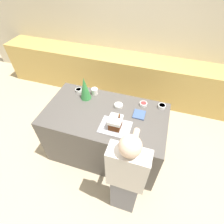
{
  "coord_description": "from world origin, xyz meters",
  "views": [
    {
      "loc": [
        0.62,
        -1.62,
        2.74
      ],
      "look_at": [
        0.11,
        0.0,
        1.01
      ],
      "focal_mm": 28.0,
      "sensor_mm": 36.0,
      "label": 1
    }
  ],
  "objects_px": {
    "candy_bowl_far_right": "(143,104)",
    "candy_bowl_near_tray_left": "(79,90)",
    "baking_tray": "(115,127)",
    "candy_bowl_center_rear": "(162,106)",
    "person": "(126,179)",
    "mug": "(95,91)",
    "cookbook": "(139,114)",
    "candy_bowl_near_tray_right": "(119,105)",
    "gingerbread_house": "(115,122)",
    "decorative_tree": "(85,88)"
  },
  "relations": [
    {
      "from": "candy_bowl_far_right",
      "to": "candy_bowl_near_tray_left",
      "type": "distance_m",
      "value": 1.06
    },
    {
      "from": "baking_tray",
      "to": "candy_bowl_center_rear",
      "type": "xyz_separation_m",
      "value": [
        0.54,
        0.56,
        0.02
      ]
    },
    {
      "from": "baking_tray",
      "to": "person",
      "type": "distance_m",
      "value": 0.66
    },
    {
      "from": "candy_bowl_center_rear",
      "to": "mug",
      "type": "distance_m",
      "value": 1.05
    },
    {
      "from": "cookbook",
      "to": "candy_bowl_near_tray_right",
      "type": "bearing_deg",
      "value": 167.04
    },
    {
      "from": "candy_bowl_near_tray_left",
      "to": "candy_bowl_far_right",
      "type": "bearing_deg",
      "value": -0.56
    },
    {
      "from": "gingerbread_house",
      "to": "mug",
      "type": "xyz_separation_m",
      "value": [
        -0.51,
        0.56,
        -0.04
      ]
    },
    {
      "from": "candy_bowl_near_tray_left",
      "to": "cookbook",
      "type": "distance_m",
      "value": 1.07
    },
    {
      "from": "person",
      "to": "baking_tray",
      "type": "bearing_deg",
      "value": 117.81
    },
    {
      "from": "baking_tray",
      "to": "candy_bowl_near_tray_left",
      "type": "xyz_separation_m",
      "value": [
        -0.79,
        0.54,
        0.02
      ]
    },
    {
      "from": "baking_tray",
      "to": "gingerbread_house",
      "type": "relative_size",
      "value": 1.87
    },
    {
      "from": "decorative_tree",
      "to": "person",
      "type": "height_order",
      "value": "person"
    },
    {
      "from": "gingerbread_house",
      "to": "decorative_tree",
      "type": "height_order",
      "value": "decorative_tree"
    },
    {
      "from": "gingerbread_house",
      "to": "decorative_tree",
      "type": "relative_size",
      "value": 0.59
    },
    {
      "from": "candy_bowl_near_tray_right",
      "to": "person",
      "type": "xyz_separation_m",
      "value": [
        0.37,
        -0.96,
        -0.16
      ]
    },
    {
      "from": "candy_bowl_near_tray_left",
      "to": "cookbook",
      "type": "bearing_deg",
      "value": -12.42
    },
    {
      "from": "baking_tray",
      "to": "gingerbread_house",
      "type": "xyz_separation_m",
      "value": [
        0.0,
        0.0,
        0.09
      ]
    },
    {
      "from": "candy_bowl_far_right",
      "to": "candy_bowl_near_tray_left",
      "type": "relative_size",
      "value": 1.08
    },
    {
      "from": "cookbook",
      "to": "mug",
      "type": "xyz_separation_m",
      "value": [
        -0.77,
        0.25,
        0.04
      ]
    },
    {
      "from": "candy_bowl_near_tray_right",
      "to": "cookbook",
      "type": "bearing_deg",
      "value": -12.96
    },
    {
      "from": "baking_tray",
      "to": "mug",
      "type": "bearing_deg",
      "value": 132.18
    },
    {
      "from": "candy_bowl_near_tray_left",
      "to": "candy_bowl_center_rear",
      "type": "height_order",
      "value": "candy_bowl_center_rear"
    },
    {
      "from": "mug",
      "to": "baking_tray",
      "type": "bearing_deg",
      "value": -47.82
    },
    {
      "from": "candy_bowl_near_tray_left",
      "to": "candy_bowl_center_rear",
      "type": "relative_size",
      "value": 0.94
    },
    {
      "from": "gingerbread_house",
      "to": "candy_bowl_near_tray_right",
      "type": "xyz_separation_m",
      "value": [
        -0.07,
        0.39,
        -0.07
      ]
    },
    {
      "from": "candy_bowl_near_tray_right",
      "to": "candy_bowl_near_tray_left",
      "type": "relative_size",
      "value": 1.22
    },
    {
      "from": "candy_bowl_center_rear",
      "to": "person",
      "type": "relative_size",
      "value": 0.07
    },
    {
      "from": "candy_bowl_near_tray_left",
      "to": "person",
      "type": "height_order",
      "value": "person"
    },
    {
      "from": "candy_bowl_center_rear",
      "to": "cookbook",
      "type": "relative_size",
      "value": 0.6
    },
    {
      "from": "cookbook",
      "to": "person",
      "type": "distance_m",
      "value": 0.9
    },
    {
      "from": "candy_bowl_near_tray_right",
      "to": "candy_bowl_center_rear",
      "type": "xyz_separation_m",
      "value": [
        0.61,
        0.17,
        0.0
      ]
    },
    {
      "from": "baking_tray",
      "to": "person",
      "type": "relative_size",
      "value": 0.26
    },
    {
      "from": "decorative_tree",
      "to": "candy_bowl_far_right",
      "type": "height_order",
      "value": "decorative_tree"
    },
    {
      "from": "candy_bowl_near_tray_right",
      "to": "mug",
      "type": "xyz_separation_m",
      "value": [
        -0.44,
        0.17,
        0.03
      ]
    },
    {
      "from": "candy_bowl_near_tray_right",
      "to": "candy_bowl_center_rear",
      "type": "relative_size",
      "value": 1.15
    },
    {
      "from": "candy_bowl_far_right",
      "to": "candy_bowl_center_rear",
      "type": "distance_m",
      "value": 0.27
    },
    {
      "from": "gingerbread_house",
      "to": "person",
      "type": "height_order",
      "value": "person"
    },
    {
      "from": "candy_bowl_far_right",
      "to": "person",
      "type": "bearing_deg",
      "value": -88.57
    },
    {
      "from": "candy_bowl_near_tray_left",
      "to": "mug",
      "type": "distance_m",
      "value": 0.28
    },
    {
      "from": "person",
      "to": "decorative_tree",
      "type": "bearing_deg",
      "value": 132.16
    },
    {
      "from": "decorative_tree",
      "to": "cookbook",
      "type": "relative_size",
      "value": 2.09
    },
    {
      "from": "candy_bowl_near_tray_left",
      "to": "person",
      "type": "relative_size",
      "value": 0.06
    },
    {
      "from": "candy_bowl_near_tray_left",
      "to": "mug",
      "type": "relative_size",
      "value": 1.01
    },
    {
      "from": "baking_tray",
      "to": "person",
      "type": "bearing_deg",
      "value": -62.19
    },
    {
      "from": "decorative_tree",
      "to": "baking_tray",
      "type": "bearing_deg",
      "value": -35.35
    },
    {
      "from": "candy_bowl_near_tray_left",
      "to": "person",
      "type": "distance_m",
      "value": 1.57
    },
    {
      "from": "cookbook",
      "to": "candy_bowl_near_tray_left",
      "type": "bearing_deg",
      "value": 167.58
    },
    {
      "from": "baking_tray",
      "to": "mug",
      "type": "xyz_separation_m",
      "value": [
        -0.51,
        0.56,
        0.05
      ]
    },
    {
      "from": "gingerbread_house",
      "to": "person",
      "type": "relative_size",
      "value": 0.14
    },
    {
      "from": "baking_tray",
      "to": "candy_bowl_far_right",
      "type": "height_order",
      "value": "candy_bowl_far_right"
    }
  ]
}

